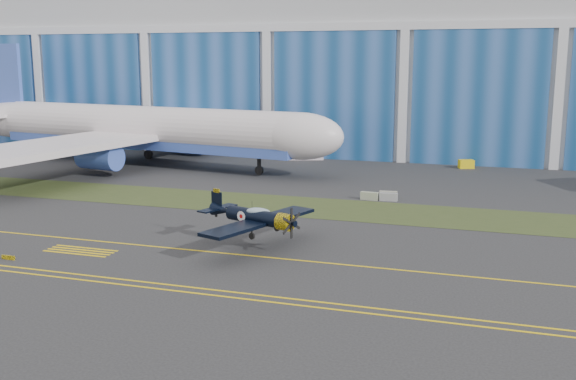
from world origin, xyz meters
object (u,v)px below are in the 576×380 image
(shipping_container, at_px, (304,151))
(tug, at_px, (466,164))
(warbird, at_px, (255,217))
(jetliner, at_px, (142,81))

(shipping_container, bearing_deg, tug, -21.00)
(tug, bearing_deg, warbird, -126.52)
(jetliner, relative_size, tug, 38.08)
(warbird, distance_m, shipping_container, 51.59)
(warbird, xyz_separation_m, jetliner, (-32.20, 37.75, 9.79))
(shipping_container, bearing_deg, warbird, -95.83)
(tug, bearing_deg, jetliner, 173.47)
(jetliner, bearing_deg, shipping_container, 39.71)
(jetliner, height_order, tug, jetliner)
(warbird, relative_size, tug, 7.15)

